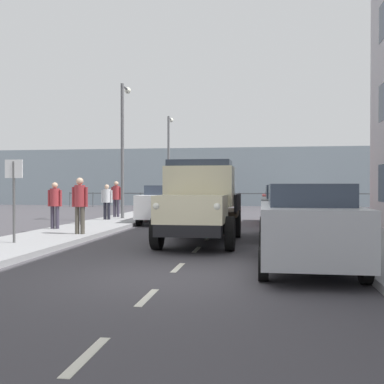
{
  "coord_description": "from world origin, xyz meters",
  "views": [
    {
      "loc": [
        -1.7,
        8.4,
        1.67
      ],
      "look_at": [
        0.7,
        -7.52,
        1.48
      ],
      "focal_mm": 43.38,
      "sensor_mm": 36.0,
      "label": 1
    }
  ],
  "objects_px": {
    "car_grey_kerbside_1": "(290,210)",
    "car_black_oppositeside_2": "(201,197)",
    "pedestrian_couple_a": "(107,199)",
    "car_white_oppositeside_0": "(165,204)",
    "car_teal_oppositeside_1": "(187,200)",
    "pedestrian_couple_b": "(55,201)",
    "pedestrian_by_lamp": "(80,201)",
    "lamp_post_promenade": "(123,138)",
    "street_sign": "(14,186)",
    "lamp_post_far": "(169,154)",
    "pedestrian_in_dark_coat": "(79,200)",
    "pedestrian_near_railing": "(116,196)",
    "truck_vintage_cream": "(200,204)",
    "car_red_kerbside_2": "(282,204)",
    "car_silver_kerbside_near": "(306,225)"
  },
  "relations": [
    {
      "from": "car_grey_kerbside_1",
      "to": "pedestrian_near_railing",
      "type": "relative_size",
      "value": 2.31
    },
    {
      "from": "truck_vintage_cream",
      "to": "pedestrian_couple_a",
      "type": "xyz_separation_m",
      "value": [
        5.29,
        -7.22,
        -0.08
      ]
    },
    {
      "from": "car_teal_oppositeside_1",
      "to": "pedestrian_couple_b",
      "type": "bearing_deg",
      "value": 74.42
    },
    {
      "from": "pedestrian_in_dark_coat",
      "to": "car_white_oppositeside_0",
      "type": "bearing_deg",
      "value": -139.78
    },
    {
      "from": "lamp_post_far",
      "to": "lamp_post_promenade",
      "type": "bearing_deg",
      "value": 88.75
    },
    {
      "from": "car_grey_kerbside_1",
      "to": "pedestrian_in_dark_coat",
      "type": "distance_m",
      "value": 8.61
    },
    {
      "from": "pedestrian_by_lamp",
      "to": "pedestrian_couple_b",
      "type": "bearing_deg",
      "value": -45.29
    },
    {
      "from": "pedestrian_couple_a",
      "to": "street_sign",
      "type": "xyz_separation_m",
      "value": [
        -0.42,
        8.83,
        0.59
      ]
    },
    {
      "from": "car_white_oppositeside_0",
      "to": "street_sign",
      "type": "distance_m",
      "value": 9.12
    },
    {
      "from": "truck_vintage_cream",
      "to": "car_silver_kerbside_near",
      "type": "height_order",
      "value": "truck_vintage_cream"
    },
    {
      "from": "street_sign",
      "to": "pedestrian_near_railing",
      "type": "bearing_deg",
      "value": -86.93
    },
    {
      "from": "lamp_post_promenade",
      "to": "car_black_oppositeside_2",
      "type": "bearing_deg",
      "value": -101.57
    },
    {
      "from": "pedestrian_couple_b",
      "to": "pedestrian_couple_a",
      "type": "distance_m",
      "value": 4.76
    },
    {
      "from": "pedestrian_couple_a",
      "to": "car_black_oppositeside_2",
      "type": "bearing_deg",
      "value": -102.51
    },
    {
      "from": "truck_vintage_cream",
      "to": "car_grey_kerbside_1",
      "type": "height_order",
      "value": "truck_vintage_cream"
    },
    {
      "from": "truck_vintage_cream",
      "to": "car_black_oppositeside_2",
      "type": "bearing_deg",
      "value": -82.67
    },
    {
      "from": "car_red_kerbside_2",
      "to": "street_sign",
      "type": "relative_size",
      "value": 1.78
    },
    {
      "from": "car_grey_kerbside_1",
      "to": "pedestrian_by_lamp",
      "type": "xyz_separation_m",
      "value": [
        6.66,
        1.22,
        0.32
      ]
    },
    {
      "from": "pedestrian_by_lamp",
      "to": "street_sign",
      "type": "relative_size",
      "value": 0.8
    },
    {
      "from": "car_silver_kerbside_near",
      "to": "car_teal_oppositeside_1",
      "type": "height_order",
      "value": "same"
    },
    {
      "from": "pedestrian_couple_a",
      "to": "lamp_post_far",
      "type": "xyz_separation_m",
      "value": [
        -0.67,
        -11.19,
        2.87
      ]
    },
    {
      "from": "pedestrian_by_lamp",
      "to": "lamp_post_far",
      "type": "distance_m",
      "value": 17.79
    },
    {
      "from": "truck_vintage_cream",
      "to": "car_grey_kerbside_1",
      "type": "xyz_separation_m",
      "value": [
        -2.67,
        -2.06,
        -0.28
      ]
    },
    {
      "from": "lamp_post_far",
      "to": "car_white_oppositeside_0",
      "type": "bearing_deg",
      "value": 100.54
    },
    {
      "from": "truck_vintage_cream",
      "to": "lamp_post_far",
      "type": "xyz_separation_m",
      "value": [
        4.62,
        -18.41,
        2.79
      ]
    },
    {
      "from": "car_white_oppositeside_0",
      "to": "pedestrian_couple_b",
      "type": "bearing_deg",
      "value": 56.81
    },
    {
      "from": "pedestrian_couple_a",
      "to": "lamp_post_promenade",
      "type": "bearing_deg",
      "value": -111.5
    },
    {
      "from": "car_silver_kerbside_near",
      "to": "car_white_oppositeside_0",
      "type": "distance_m",
      "value": 12.02
    },
    {
      "from": "car_red_kerbside_2",
      "to": "pedestrian_by_lamp",
      "type": "height_order",
      "value": "pedestrian_by_lamp"
    },
    {
      "from": "car_grey_kerbside_1",
      "to": "car_red_kerbside_2",
      "type": "bearing_deg",
      "value": -90.0
    },
    {
      "from": "car_white_oppositeside_0",
      "to": "pedestrian_by_lamp",
      "type": "distance_m",
      "value": 6.5
    },
    {
      "from": "lamp_post_far",
      "to": "pedestrian_couple_b",
      "type": "bearing_deg",
      "value": 86.48
    },
    {
      "from": "car_silver_kerbside_near",
      "to": "car_grey_kerbside_1",
      "type": "relative_size",
      "value": 1.07
    },
    {
      "from": "car_red_kerbside_2",
      "to": "pedestrian_near_railing",
      "type": "relative_size",
      "value": 2.25
    },
    {
      "from": "pedestrian_by_lamp",
      "to": "pedestrian_couple_b",
      "type": "distance_m",
      "value": 2.29
    },
    {
      "from": "pedestrian_couple_a",
      "to": "pedestrian_near_railing",
      "type": "relative_size",
      "value": 0.91
    },
    {
      "from": "lamp_post_promenade",
      "to": "pedestrian_by_lamp",
      "type": "bearing_deg",
      "value": 96.44
    },
    {
      "from": "car_grey_kerbside_1",
      "to": "car_black_oppositeside_2",
      "type": "height_order",
      "value": "same"
    },
    {
      "from": "street_sign",
      "to": "car_silver_kerbside_near",
      "type": "bearing_deg",
      "value": 164.69
    },
    {
      "from": "car_silver_kerbside_near",
      "to": "car_black_oppositeside_2",
      "type": "xyz_separation_m",
      "value": [
        5.2,
        -23.33,
        0.0
      ]
    },
    {
      "from": "pedestrian_near_railing",
      "to": "lamp_post_promenade",
      "type": "xyz_separation_m",
      "value": [
        -0.6,
        0.73,
        2.79
      ]
    },
    {
      "from": "car_black_oppositeside_2",
      "to": "pedestrian_couple_b",
      "type": "height_order",
      "value": "pedestrian_couple_b"
    },
    {
      "from": "truck_vintage_cream",
      "to": "pedestrian_couple_b",
      "type": "height_order",
      "value": "truck_vintage_cream"
    },
    {
      "from": "car_red_kerbside_2",
      "to": "pedestrian_near_railing",
      "type": "height_order",
      "value": "pedestrian_near_railing"
    },
    {
      "from": "car_white_oppositeside_0",
      "to": "car_teal_oppositeside_1",
      "type": "relative_size",
      "value": 0.99
    },
    {
      "from": "pedestrian_by_lamp",
      "to": "pedestrian_near_railing",
      "type": "xyz_separation_m",
      "value": [
        1.44,
        -8.24,
        -0.01
      ]
    },
    {
      "from": "lamp_post_promenade",
      "to": "car_white_oppositeside_0",
      "type": "bearing_deg",
      "value": 152.79
    },
    {
      "from": "pedestrian_near_railing",
      "to": "street_sign",
      "type": "distance_m",
      "value": 10.73
    },
    {
      "from": "pedestrian_couple_b",
      "to": "pedestrian_near_railing",
      "type": "xyz_separation_m",
      "value": [
        -0.16,
        -6.62,
        0.07
      ]
    },
    {
      "from": "street_sign",
      "to": "pedestrian_in_dark_coat",
      "type": "bearing_deg",
      "value": -83.73
    }
  ]
}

